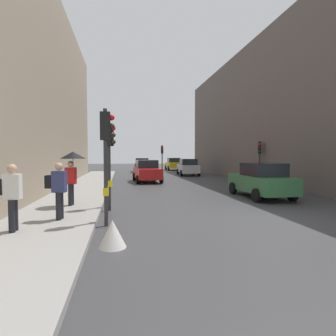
% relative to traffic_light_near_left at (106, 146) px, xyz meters
% --- Properties ---
extents(ground_plane, '(120.00, 120.00, 0.00)m').
position_rel_traffic_light_near_left_xyz_m(ground_plane, '(5.19, -0.01, -2.45)').
color(ground_plane, '#38383A').
extents(sidewalk_kerb, '(2.92, 40.00, 0.16)m').
position_rel_traffic_light_near_left_xyz_m(sidewalk_kerb, '(-1.78, 5.99, -2.37)').
color(sidewalk_kerb, gray).
rests_on(sidewalk_kerb, ground).
extents(building_facade_right, '(12.00, 30.46, 11.25)m').
position_rel_traffic_light_near_left_xyz_m(building_facade_right, '(16.71, 13.63, 3.17)').
color(building_facade_right, '#5B514C').
rests_on(building_facade_right, ground).
extents(traffic_light_near_left, '(0.43, 0.24, 3.55)m').
position_rel_traffic_light_near_left_xyz_m(traffic_light_near_left, '(0.00, 0.00, 0.00)').
color(traffic_light_near_left, '#2D2D2D').
rests_on(traffic_light_near_left, ground).
extents(traffic_light_far_median, '(0.24, 0.43, 3.27)m').
position_rel_traffic_light_near_left_xyz_m(traffic_light_far_median, '(4.97, 21.76, -0.20)').
color(traffic_light_far_median, '#2D2D2D').
rests_on(traffic_light_far_median, ground).
extents(traffic_light_near_right, '(0.45, 0.34, 3.45)m').
position_rel_traffic_light_near_left_xyz_m(traffic_light_near_right, '(-0.00, 2.33, -0.07)').
color(traffic_light_near_right, '#2D2D2D').
rests_on(traffic_light_near_right, ground).
extents(traffic_light_mid_street, '(0.35, 0.45, 3.20)m').
position_rel_traffic_light_near_left_xyz_m(traffic_light_mid_street, '(10.40, 10.01, -0.24)').
color(traffic_light_mid_street, '#2D2D2D').
rests_on(traffic_light_mid_street, ground).
extents(car_dark_suv, '(2.22, 4.30, 1.76)m').
position_rel_traffic_light_near_left_xyz_m(car_dark_suv, '(3.06, 26.49, -1.57)').
color(car_dark_suv, black).
rests_on(car_dark_suv, ground).
extents(car_green_estate, '(2.04, 4.21, 1.76)m').
position_rel_traffic_light_near_left_xyz_m(car_green_estate, '(7.45, 4.35, -1.57)').
color(car_green_estate, '#2D6038').
rests_on(car_green_estate, ground).
extents(car_silver_hatchback, '(2.25, 4.32, 1.76)m').
position_rel_traffic_light_near_left_xyz_m(car_silver_hatchback, '(7.47, 19.73, -1.57)').
color(car_silver_hatchback, '#BCBCC1').
rests_on(car_silver_hatchback, ground).
extents(car_red_sedan, '(2.20, 4.29, 1.76)m').
position_rel_traffic_light_near_left_xyz_m(car_red_sedan, '(2.48, 13.41, -1.57)').
color(car_red_sedan, red).
rests_on(car_red_sedan, ground).
extents(car_yellow_taxi, '(2.10, 4.24, 1.76)m').
position_rel_traffic_light_near_left_xyz_m(car_yellow_taxi, '(7.80, 29.69, -1.57)').
color(car_yellow_taxi, yellow).
rests_on(car_yellow_taxi, ground).
extents(pedestrian_with_umbrella, '(1.00, 1.00, 2.14)m').
position_rel_traffic_light_near_left_xyz_m(pedestrian_with_umbrella, '(-1.48, 2.86, -0.61)').
color(pedestrian_with_umbrella, black).
rests_on(pedestrian_with_umbrella, sidewalk_kerb).
extents(pedestrian_with_grey_backpack, '(0.63, 0.38, 1.77)m').
position_rel_traffic_light_near_left_xyz_m(pedestrian_with_grey_backpack, '(-1.50, 0.45, -1.29)').
color(pedestrian_with_grey_backpack, black).
rests_on(pedestrian_with_grey_backpack, sidewalk_kerb).
extents(pedestrian_with_black_backpack, '(0.60, 0.36, 1.77)m').
position_rel_traffic_light_near_left_xyz_m(pedestrian_with_black_backpack, '(-2.41, -0.76, -1.29)').
color(pedestrian_with_black_backpack, black).
rests_on(pedestrian_with_black_backpack, sidewalk_kerb).
extents(warning_sign_triangle, '(0.64, 0.64, 0.65)m').
position_rel_traffic_light_near_left_xyz_m(warning_sign_triangle, '(0.23, -2.00, -2.13)').
color(warning_sign_triangle, silver).
rests_on(warning_sign_triangle, ground).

